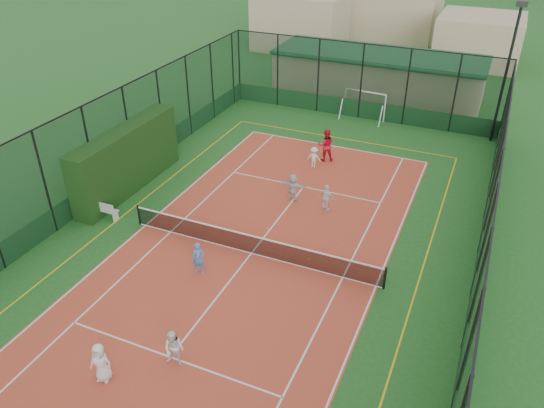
{
  "coord_description": "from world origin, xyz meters",
  "views": [
    {
      "loc": [
        8.2,
        -16.59,
        13.73
      ],
      "look_at": [
        -0.04,
        2.34,
        1.2
      ],
      "focal_mm": 35.0,
      "sensor_mm": 36.0,
      "label": 1
    }
  ],
  "objects_px": {
    "white_bench": "(102,208)",
    "child_far_right": "(326,198)",
    "child_far_back": "(293,187)",
    "coach": "(326,145)",
    "clubhouse": "(378,74)",
    "futsal_goal_far": "(365,105)",
    "child_near_mid": "(199,258)",
    "child_far_left": "(314,157)",
    "child_near_left": "(101,363)",
    "floodlight_ne": "(505,76)",
    "child_near_right": "(174,349)"
  },
  "relations": [
    {
      "from": "white_bench",
      "to": "child_far_right",
      "type": "relative_size",
      "value": 1.21
    },
    {
      "from": "child_far_back",
      "to": "coach",
      "type": "height_order",
      "value": "coach"
    },
    {
      "from": "white_bench",
      "to": "coach",
      "type": "height_order",
      "value": "coach"
    },
    {
      "from": "child_far_right",
      "to": "child_far_back",
      "type": "xyz_separation_m",
      "value": [
        -1.86,
        0.31,
        0.01
      ]
    },
    {
      "from": "clubhouse",
      "to": "futsal_goal_far",
      "type": "xyz_separation_m",
      "value": [
        0.37,
        -4.99,
        -0.64
      ]
    },
    {
      "from": "child_near_mid",
      "to": "child_far_right",
      "type": "xyz_separation_m",
      "value": [
        3.22,
        6.66,
        -0.01
      ]
    },
    {
      "from": "child_far_left",
      "to": "child_far_back",
      "type": "relative_size",
      "value": 0.84
    },
    {
      "from": "clubhouse",
      "to": "child_far_left",
      "type": "xyz_separation_m",
      "value": [
        -0.3,
        -13.19,
        -0.97
      ]
    },
    {
      "from": "child_near_left",
      "to": "child_far_right",
      "type": "relative_size",
      "value": 1.05
    },
    {
      "from": "white_bench",
      "to": "child_far_left",
      "type": "distance_m",
      "value": 11.7
    },
    {
      "from": "floodlight_ne",
      "to": "white_bench",
      "type": "height_order",
      "value": "floodlight_ne"
    },
    {
      "from": "clubhouse",
      "to": "child_near_right",
      "type": "distance_m",
      "value": 28.58
    },
    {
      "from": "futsal_goal_far",
      "to": "child_near_left",
      "type": "xyz_separation_m",
      "value": [
        -1.82,
        -25.02,
        -0.19
      ]
    },
    {
      "from": "child_near_right",
      "to": "child_far_left",
      "type": "bearing_deg",
      "value": 84.53
    },
    {
      "from": "clubhouse",
      "to": "coach",
      "type": "bearing_deg",
      "value": -89.9
    },
    {
      "from": "clubhouse",
      "to": "child_near_mid",
      "type": "xyz_separation_m",
      "value": [
        -1.41,
        -24.01,
        -0.86
      ]
    },
    {
      "from": "floodlight_ne",
      "to": "futsal_goal_far",
      "type": "relative_size",
      "value": 2.85
    },
    {
      "from": "child_near_right",
      "to": "child_far_right",
      "type": "xyz_separation_m",
      "value": [
        1.48,
        11.22,
        -0.01
      ]
    },
    {
      "from": "child_near_left",
      "to": "child_far_back",
      "type": "height_order",
      "value": "child_near_left"
    },
    {
      "from": "white_bench",
      "to": "child_near_mid",
      "type": "distance_m",
      "value": 6.66
    },
    {
      "from": "floodlight_ne",
      "to": "child_near_mid",
      "type": "relative_size",
      "value": 5.84
    },
    {
      "from": "child_near_mid",
      "to": "child_far_left",
      "type": "relative_size",
      "value": 1.18
    },
    {
      "from": "floodlight_ne",
      "to": "child_near_right",
      "type": "height_order",
      "value": "floodlight_ne"
    },
    {
      "from": "white_bench",
      "to": "child_far_right",
      "type": "bearing_deg",
      "value": 25.74
    },
    {
      "from": "child_far_left",
      "to": "child_far_right",
      "type": "relative_size",
      "value": 0.86
    },
    {
      "from": "coach",
      "to": "child_far_back",
      "type": "bearing_deg",
      "value": 63.35
    },
    {
      "from": "futsal_goal_far",
      "to": "child_near_mid",
      "type": "height_order",
      "value": "futsal_goal_far"
    },
    {
      "from": "futsal_goal_far",
      "to": "child_near_left",
      "type": "distance_m",
      "value": 25.09
    },
    {
      "from": "child_near_left",
      "to": "clubhouse",
      "type": "bearing_deg",
      "value": 75.44
    },
    {
      "from": "child_near_left",
      "to": "child_far_back",
      "type": "distance_m",
      "value": 13.05
    },
    {
      "from": "floodlight_ne",
      "to": "child_far_right",
      "type": "xyz_separation_m",
      "value": [
        -6.79,
        -11.95,
        -3.42
      ]
    },
    {
      "from": "floodlight_ne",
      "to": "child_near_left",
      "type": "xyz_separation_m",
      "value": [
        -10.05,
        -24.62,
        -3.38
      ]
    },
    {
      "from": "white_bench",
      "to": "coach",
      "type": "xyz_separation_m",
      "value": [
        7.82,
        10.03,
        0.49
      ]
    },
    {
      "from": "clubhouse",
      "to": "white_bench",
      "type": "height_order",
      "value": "clubhouse"
    },
    {
      "from": "coach",
      "to": "child_far_left",
      "type": "bearing_deg",
      "value": 47.32
    },
    {
      "from": "child_near_left",
      "to": "child_near_mid",
      "type": "bearing_deg",
      "value": 77.77
    },
    {
      "from": "white_bench",
      "to": "child_near_mid",
      "type": "xyz_separation_m",
      "value": [
        6.39,
        -1.85,
        0.24
      ]
    },
    {
      "from": "floodlight_ne",
      "to": "child_far_back",
      "type": "bearing_deg",
      "value": -126.61
    },
    {
      "from": "white_bench",
      "to": "child_near_mid",
      "type": "bearing_deg",
      "value": -16.95
    },
    {
      "from": "clubhouse",
      "to": "futsal_goal_far",
      "type": "height_order",
      "value": "clubhouse"
    },
    {
      "from": "coach",
      "to": "floodlight_ne",
      "type": "bearing_deg",
      "value": -167.72
    },
    {
      "from": "futsal_goal_far",
      "to": "white_bench",
      "type": "bearing_deg",
      "value": -110.64
    },
    {
      "from": "child_far_left",
      "to": "child_far_right",
      "type": "distance_m",
      "value": 4.67
    },
    {
      "from": "child_near_mid",
      "to": "child_far_right",
      "type": "distance_m",
      "value": 7.4
    },
    {
      "from": "child_near_mid",
      "to": "coach",
      "type": "height_order",
      "value": "coach"
    },
    {
      "from": "clubhouse",
      "to": "futsal_goal_far",
      "type": "relative_size",
      "value": 5.25
    },
    {
      "from": "clubhouse",
      "to": "child_far_right",
      "type": "height_order",
      "value": "clubhouse"
    },
    {
      "from": "floodlight_ne",
      "to": "child_near_mid",
      "type": "bearing_deg",
      "value": -118.27
    },
    {
      "from": "white_bench",
      "to": "child_near_right",
      "type": "distance_m",
      "value": 10.36
    },
    {
      "from": "futsal_goal_far",
      "to": "child_near_right",
      "type": "bearing_deg",
      "value": -85.26
    }
  ]
}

